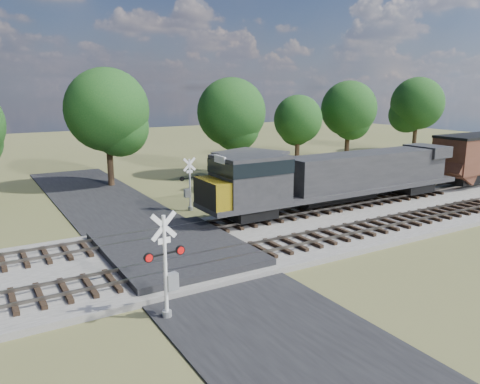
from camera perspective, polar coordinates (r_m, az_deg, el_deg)
ground at (r=25.00m, az=-7.60°, el=-8.06°), size 160.00×160.00×0.00m
ballast_bed at (r=30.41m, az=9.61°, el=-4.05°), size 140.00×10.00×0.30m
road at (r=24.99m, az=-7.60°, el=-7.97°), size 7.00×60.00×0.08m
crossing_panel at (r=25.33m, az=-8.07°, el=-7.04°), size 7.00×9.00×0.62m
track_near at (r=24.53m, az=1.02°, el=-7.33°), size 140.00×2.60×0.33m
track_far at (r=28.68m, az=-4.26°, el=-4.38°), size 140.00×2.60×0.33m
crossing_signal_near at (r=18.36m, az=-8.82°, el=-9.94°), size 1.73×0.40×4.29m
crossing_signal_far at (r=33.97m, az=-6.24°, el=0.38°), size 1.58×0.34×3.91m
equipment_shed at (r=40.85m, az=1.30°, el=2.62°), size 6.33×6.33×3.35m
treeline at (r=45.27m, az=-11.45°, el=9.37°), size 82.42×10.36×10.55m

